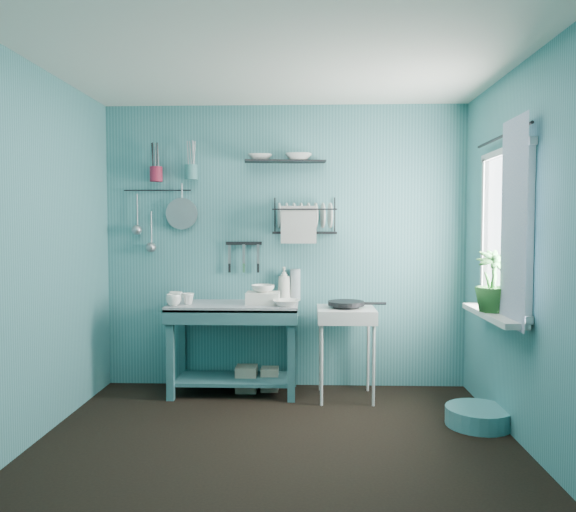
{
  "coord_description": "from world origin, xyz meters",
  "views": [
    {
      "loc": [
        0.2,
        -3.5,
        1.43
      ],
      "look_at": [
        0.05,
        0.85,
        1.2
      ],
      "focal_mm": 35.0,
      "sensor_mm": 36.0,
      "label": 1
    }
  ],
  "objects_px": {
    "mug_right": "(176,297)",
    "wash_tub": "(263,298)",
    "work_counter": "(234,348)",
    "storage_tin_small": "(270,379)",
    "hotplate_stand": "(346,353)",
    "floor_basin": "(478,417)",
    "utensil_cup_teal": "(191,172)",
    "dish_rack": "(305,215)",
    "utensil_cup_magenta": "(156,174)",
    "mug_left": "(174,300)",
    "colander": "(182,214)",
    "potted_plant": "(493,281)",
    "frying_pan": "(346,303)",
    "mug_mid": "(188,299)",
    "soap_bottle": "(284,284)",
    "storage_tin_large": "(247,379)",
    "water_bottle": "(295,285)"
  },
  "relations": [
    {
      "from": "mug_right",
      "to": "water_bottle",
      "type": "xyz_separation_m",
      "value": [
        1.02,
        0.22,
        0.09
      ]
    },
    {
      "from": "mug_mid",
      "to": "hotplate_stand",
      "type": "distance_m",
      "value": 1.4
    },
    {
      "from": "mug_right",
      "to": "soap_bottle",
      "type": "distance_m",
      "value": 0.95
    },
    {
      "from": "soap_bottle",
      "to": "hotplate_stand",
      "type": "height_order",
      "value": "soap_bottle"
    },
    {
      "from": "hotplate_stand",
      "to": "floor_basin",
      "type": "relative_size",
      "value": 1.63
    },
    {
      "from": "mug_mid",
      "to": "floor_basin",
      "type": "bearing_deg",
      "value": -16.72
    },
    {
      "from": "mug_left",
      "to": "mug_right",
      "type": "distance_m",
      "value": 0.16
    },
    {
      "from": "utensil_cup_magenta",
      "to": "storage_tin_large",
      "type": "distance_m",
      "value": 1.96
    },
    {
      "from": "mug_right",
      "to": "wash_tub",
      "type": "relative_size",
      "value": 0.44
    },
    {
      "from": "water_bottle",
      "to": "storage_tin_large",
      "type": "relative_size",
      "value": 1.27
    },
    {
      "from": "wash_tub",
      "to": "utensil_cup_magenta",
      "type": "relative_size",
      "value": 2.15
    },
    {
      "from": "water_bottle",
      "to": "soap_bottle",
      "type": "bearing_deg",
      "value": -168.69
    },
    {
      "from": "utensil_cup_teal",
      "to": "mug_mid",
      "type": "bearing_deg",
      "value": -86.66
    },
    {
      "from": "mug_left",
      "to": "potted_plant",
      "type": "distance_m",
      "value": 2.49
    },
    {
      "from": "work_counter",
      "to": "floor_basin",
      "type": "xyz_separation_m",
      "value": [
        1.86,
        -0.73,
        -0.32
      ]
    },
    {
      "from": "wash_tub",
      "to": "utensil_cup_teal",
      "type": "xyz_separation_m",
      "value": [
        -0.64,
        0.2,
        1.08
      ]
    },
    {
      "from": "colander",
      "to": "storage_tin_large",
      "type": "xyz_separation_m",
      "value": [
        0.59,
        -0.16,
        -1.43
      ]
    },
    {
      "from": "frying_pan",
      "to": "dish_rack",
      "type": "xyz_separation_m",
      "value": [
        -0.35,
        0.24,
        0.73
      ]
    },
    {
      "from": "mug_left",
      "to": "dish_rack",
      "type": "relative_size",
      "value": 0.22
    },
    {
      "from": "utensil_cup_teal",
      "to": "floor_basin",
      "type": "xyz_separation_m",
      "value": [
        2.25,
        -0.91,
        -1.84
      ]
    },
    {
      "from": "work_counter",
      "to": "storage_tin_large",
      "type": "distance_m",
      "value": 0.3
    },
    {
      "from": "wash_tub",
      "to": "floor_basin",
      "type": "bearing_deg",
      "value": -23.9
    },
    {
      "from": "water_bottle",
      "to": "colander",
      "type": "bearing_deg",
      "value": -179.59
    },
    {
      "from": "dish_rack",
      "to": "potted_plant",
      "type": "relative_size",
      "value": 1.27
    },
    {
      "from": "utensil_cup_magenta",
      "to": "floor_basin",
      "type": "relative_size",
      "value": 0.28
    },
    {
      "from": "dish_rack",
      "to": "utensil_cup_magenta",
      "type": "bearing_deg",
      "value": -174.56
    },
    {
      "from": "wash_tub",
      "to": "hotplate_stand",
      "type": "relative_size",
      "value": 0.37
    },
    {
      "from": "wash_tub",
      "to": "storage_tin_small",
      "type": "xyz_separation_m",
      "value": [
        0.05,
        0.1,
        -0.72
      ]
    },
    {
      "from": "utensil_cup_magenta",
      "to": "dish_rack",
      "type": "bearing_deg",
      "value": -2.19
    },
    {
      "from": "mug_mid",
      "to": "soap_bottle",
      "type": "xyz_separation_m",
      "value": [
        0.8,
        0.26,
        0.1
      ]
    },
    {
      "from": "hotplate_stand",
      "to": "storage_tin_large",
      "type": "height_order",
      "value": "hotplate_stand"
    },
    {
      "from": "water_bottle",
      "to": "dish_rack",
      "type": "distance_m",
      "value": 0.62
    },
    {
      "from": "soap_bottle",
      "to": "frying_pan",
      "type": "bearing_deg",
      "value": -30.25
    },
    {
      "from": "floor_basin",
      "to": "frying_pan",
      "type": "bearing_deg",
      "value": 145.51
    },
    {
      "from": "hotplate_stand",
      "to": "colander",
      "type": "distance_m",
      "value": 1.88
    },
    {
      "from": "floor_basin",
      "to": "mug_right",
      "type": "bearing_deg",
      "value": 162.75
    },
    {
      "from": "mug_mid",
      "to": "storage_tin_large",
      "type": "xyz_separation_m",
      "value": [
        0.48,
        0.11,
        -0.71
      ]
    },
    {
      "from": "utensil_cup_magenta",
      "to": "colander",
      "type": "distance_m",
      "value": 0.41
    },
    {
      "from": "soap_bottle",
      "to": "colander",
      "type": "xyz_separation_m",
      "value": [
        -0.91,
        0.01,
        0.62
      ]
    },
    {
      "from": "mug_right",
      "to": "storage_tin_small",
      "type": "relative_size",
      "value": 0.61
    },
    {
      "from": "dish_rack",
      "to": "utensil_cup_teal",
      "type": "height_order",
      "value": "utensil_cup_teal"
    },
    {
      "from": "mug_left",
      "to": "dish_rack",
      "type": "bearing_deg",
      "value": 15.14
    },
    {
      "from": "work_counter",
      "to": "storage_tin_small",
      "type": "distance_m",
      "value": 0.42
    },
    {
      "from": "water_bottle",
      "to": "dish_rack",
      "type": "height_order",
      "value": "dish_rack"
    },
    {
      "from": "soap_bottle",
      "to": "hotplate_stand",
      "type": "xyz_separation_m",
      "value": [
        0.53,
        -0.31,
        -0.55
      ]
    },
    {
      "from": "work_counter",
      "to": "dish_rack",
      "type": "height_order",
      "value": "dish_rack"
    },
    {
      "from": "work_counter",
      "to": "storage_tin_large",
      "type": "relative_size",
      "value": 4.97
    },
    {
      "from": "work_counter",
      "to": "potted_plant",
      "type": "bearing_deg",
      "value": -23.17
    },
    {
      "from": "mug_left",
      "to": "water_bottle",
      "type": "height_order",
      "value": "water_bottle"
    },
    {
      "from": "hotplate_stand",
      "to": "potted_plant",
      "type": "distance_m",
      "value": 1.36
    }
  ]
}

